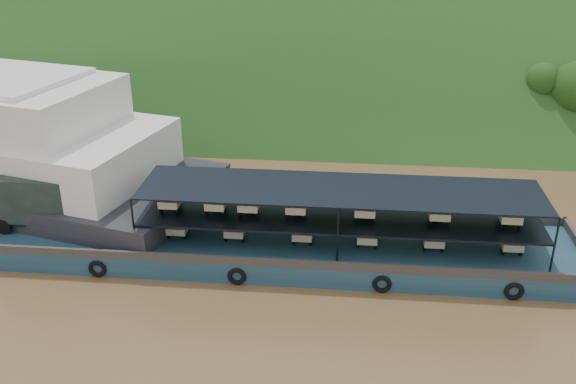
# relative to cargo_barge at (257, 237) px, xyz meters

# --- Properties ---
(ground) EXTENTS (160.00, 160.00, 0.00)m
(ground) POSITION_rel_cargo_barge_xyz_m (3.62, -0.76, -1.17)
(ground) COLOR brown
(ground) RESTS_ON ground
(hillside) EXTENTS (140.00, 39.60, 39.60)m
(hillside) POSITION_rel_cargo_barge_xyz_m (3.62, 35.24, -1.17)
(hillside) COLOR #163613
(hillside) RESTS_ON ground
(cargo_barge) EXTENTS (35.00, 7.18, 4.68)m
(cargo_barge) POSITION_rel_cargo_barge_xyz_m (0.00, 0.00, 0.00)
(cargo_barge) COLOR #15334B
(cargo_barge) RESTS_ON ground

